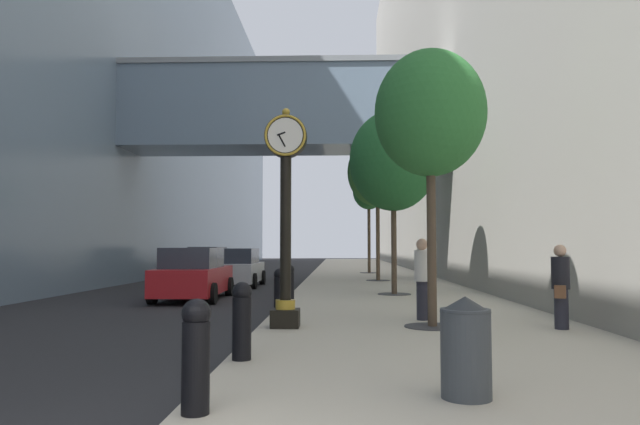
{
  "coord_description": "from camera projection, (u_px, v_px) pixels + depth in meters",
  "views": [
    {
      "loc": [
        1.58,
        -3.34,
        1.71
      ],
      "look_at": [
        0.98,
        15.46,
        2.82
      ],
      "focal_mm": 32.35,
      "sensor_mm": 36.0,
      "label": 1
    }
  ],
  "objects": [
    {
      "name": "trash_bin",
      "position": [
        466.0,
        346.0,
        5.99
      ],
      "size": [
        0.53,
        0.53,
        1.05
      ],
      "color": "#383D42",
      "rests_on": "sidewalk_right"
    },
    {
      "name": "bollard_fifth",
      "position": [
        289.0,
        283.0,
        15.77
      ],
      "size": [
        0.28,
        0.28,
        1.08
      ],
      "color": "black",
      "rests_on": "sidewalk_right"
    },
    {
      "name": "street_tree_mid_near",
      "position": [
        393.0,
        161.0,
        19.19
      ],
      "size": [
        2.92,
        2.92,
        6.11
      ],
      "color": "#333335",
      "rests_on": "sidewalk_right"
    },
    {
      "name": "street_tree_mid_far",
      "position": [
        377.0,
        172.0,
        26.91
      ],
      "size": [
        2.81,
        2.81,
        6.67
      ],
      "color": "#333335",
      "rests_on": "sidewalk_right"
    },
    {
      "name": "car_red_near",
      "position": [
        194.0,
        274.0,
        18.53
      ],
      "size": [
        2.1,
        4.53,
        1.67
      ],
      "color": "#AD191E",
      "rests_on": "ground"
    },
    {
      "name": "building_block_left",
      "position": [
        102.0,
        73.0,
        34.25
      ],
      "size": [
        23.99,
        80.0,
        24.18
      ],
      "color": "slate",
      "rests_on": "ground"
    },
    {
      "name": "pedestrian_by_clock",
      "position": [
        422.0,
        276.0,
        12.36
      ],
      "size": [
        0.43,
        0.43,
        1.74
      ],
      "color": "#23232D",
      "rests_on": "sidewalk_right"
    },
    {
      "name": "street_clock",
      "position": [
        286.0,
        206.0,
        11.35
      ],
      "size": [
        0.84,
        0.55,
        4.32
      ],
      "color": "black",
      "rests_on": "sidewalk_right"
    },
    {
      "name": "building_block_right",
      "position": [
        499.0,
        11.0,
        33.78
      ],
      "size": [
        9.0,
        80.0,
        31.03
      ],
      "color": "gray",
      "rests_on": "ground"
    },
    {
      "name": "street_tree_near",
      "position": [
        430.0,
        114.0,
        11.49
      ],
      "size": [
        2.21,
        2.21,
        5.51
      ],
      "color": "#333335",
      "rests_on": "sidewalk_right"
    },
    {
      "name": "bollard_fourth",
      "position": [
        280.0,
        290.0,
        13.18
      ],
      "size": [
        0.28,
        0.28,
        1.08
      ],
      "color": "black",
      "rests_on": "sidewalk_right"
    },
    {
      "name": "ground_plane",
      "position": [
        308.0,
        279.0,
        30.22
      ],
      "size": [
        110.0,
        110.0,
        0.0
      ],
      "primitive_type": "plane",
      "color": "#262628",
      "rests_on": "ground"
    },
    {
      "name": "street_tree_far",
      "position": [
        369.0,
        192.0,
        34.58
      ],
      "size": [
        1.92,
        1.92,
        6.01
      ],
      "color": "#333335",
      "rests_on": "sidewalk_right"
    },
    {
      "name": "bollard_second",
      "position": [
        242.0,
        319.0,
        8.01
      ],
      "size": [
        0.28,
        0.28,
        1.08
      ],
      "color": "black",
      "rests_on": "sidewalk_right"
    },
    {
      "name": "car_silver_far",
      "position": [
        238.0,
        268.0,
        24.55
      ],
      "size": [
        1.97,
        4.13,
        1.63
      ],
      "color": "#B7BABF",
      "rests_on": "ground"
    },
    {
      "name": "pedestrian_walking",
      "position": [
        561.0,
        285.0,
        10.99
      ],
      "size": [
        0.45,
        0.52,
        1.61
      ],
      "color": "#23232D",
      "rests_on": "sidewalk_right"
    },
    {
      "name": "car_black_mid",
      "position": [
        209.0,
        263.0,
        31.33
      ],
      "size": [
        2.04,
        4.66,
        1.69
      ],
      "color": "black",
      "rests_on": "ground"
    },
    {
      "name": "bollard_nearest",
      "position": [
        196.0,
        353.0,
        5.43
      ],
      "size": [
        0.28,
        0.28,
        1.08
      ],
      "color": "black",
      "rests_on": "sidewalk_right"
    },
    {
      "name": "sidewalk_right",
      "position": [
        368.0,
        275.0,
        33.11
      ],
      "size": [
        6.57,
        80.0,
        0.14
      ],
      "primitive_type": "cube",
      "color": "#BCB29E",
      "rests_on": "ground"
    }
  ]
}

